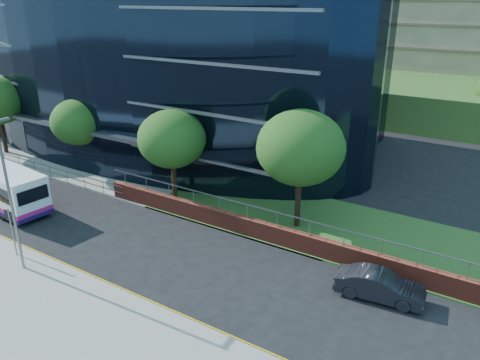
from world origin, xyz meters
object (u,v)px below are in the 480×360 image
Objects in this scene: tree_far_c at (172,139)px; tree_far_d at (301,148)px; streetlight_east at (10,193)px; tree_far_b at (78,122)px; street_sign at (11,222)px; parked_car at (380,286)px.

tree_far_d reaches higher than tree_far_c.
tree_far_d is 0.93× the size of streetlight_east.
tree_far_b is 0.93× the size of tree_far_c.
tree_far_c is at bearing -173.66° from tree_far_d.
tree_far_d reaches higher than street_sign.
tree_far_d is at bearing 6.34° from tree_far_c.
streetlight_east reaches higher than parked_car.
street_sign is at bearing 158.64° from streetlight_east.
tree_far_d is at bearing 50.60° from streetlight_east.
tree_far_b reaches higher than parked_car.
street_sign is at bearing 103.82° from parked_car.
tree_far_d reaches higher than parked_car.
tree_far_d is (19.00, 0.50, 0.98)m from tree_far_b.
street_sign is 13.54m from tree_far_b.
tree_far_d is 15.77m from streetlight_east.
tree_far_d is at bearing 1.51° from tree_far_b.
tree_far_c is 0.81× the size of streetlight_east.
tree_far_b is 26.14m from parked_car.
street_sign is 2.80m from streetlight_east.
street_sign is 0.67× the size of parked_car.
tree_far_c is 16.44m from parked_car.
tree_far_b is 10.02m from tree_far_c.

